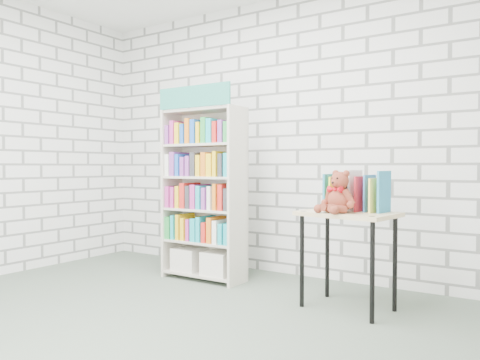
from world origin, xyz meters
The scene contains 6 objects.
ground centered at (0.00, 0.00, 0.00)m, with size 4.50×4.50×0.00m, color #4B594B.
room_shell centered at (0.00, 0.00, 1.78)m, with size 4.52×4.02×2.81m.
bookshelf centered at (-0.45, 1.36, 0.84)m, with size 0.82×0.32×1.84m.
display_table centered at (1.05, 1.20, 0.64)m, with size 0.76×0.58×0.74m.
table_books centered at (1.07, 1.31, 0.89)m, with size 0.51×0.28×0.29m.
teddy_bear centered at (1.01, 1.10, 0.87)m, with size 0.29×0.29×0.32m.
Camera 1 is at (2.30, -2.22, 1.09)m, focal length 35.00 mm.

